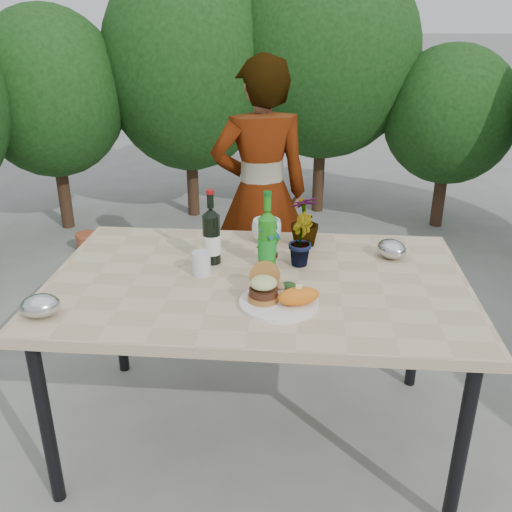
# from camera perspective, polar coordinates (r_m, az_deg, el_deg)

# --- Properties ---
(ground) EXTENTS (80.00, 80.00, 0.00)m
(ground) POSITION_cam_1_polar(r_m,az_deg,el_deg) (2.61, 0.15, -17.25)
(ground) COLOR slate
(ground) RESTS_ON ground
(patio_table) EXTENTS (1.60, 1.00, 0.75)m
(patio_table) POSITION_cam_1_polar(r_m,az_deg,el_deg) (2.22, 0.17, -3.61)
(patio_table) COLOR tan
(patio_table) RESTS_ON ground
(shrub_hedge) EXTENTS (6.84, 5.24, 2.19)m
(shrub_hedge) POSITION_cam_1_polar(r_m,az_deg,el_deg) (3.73, 1.68, 14.96)
(shrub_hedge) COLOR #382316
(shrub_hedge) RESTS_ON ground
(dinner_plate) EXTENTS (0.28, 0.28, 0.01)m
(dinner_plate) POSITION_cam_1_polar(r_m,az_deg,el_deg) (2.01, 2.31, -4.66)
(dinner_plate) COLOR white
(dinner_plate) RESTS_ON patio_table
(burger_stack) EXTENTS (0.11, 0.16, 0.11)m
(burger_stack) POSITION_cam_1_polar(r_m,az_deg,el_deg) (2.00, 0.79, -3.01)
(burger_stack) COLOR #B7722D
(burger_stack) RESTS_ON dinner_plate
(sweet_potato) EXTENTS (0.17, 0.12, 0.06)m
(sweet_potato) POSITION_cam_1_polar(r_m,az_deg,el_deg) (1.97, 4.28, -4.02)
(sweet_potato) COLOR orange
(sweet_potato) RESTS_ON dinner_plate
(grilled_veg) EXTENTS (0.08, 0.05, 0.03)m
(grilled_veg) POSITION_cam_1_polar(r_m,az_deg,el_deg) (2.08, 2.92, -2.98)
(grilled_veg) COLOR olive
(grilled_veg) RESTS_ON dinner_plate
(wine_bottle) EXTENTS (0.07, 0.07, 0.31)m
(wine_bottle) POSITION_cam_1_polar(r_m,az_deg,el_deg) (2.29, -4.47, 1.95)
(wine_bottle) COLOR black
(wine_bottle) RESTS_ON patio_table
(sparkling_water) EXTENTS (0.08, 0.08, 0.31)m
(sparkling_water) POSITION_cam_1_polar(r_m,az_deg,el_deg) (2.25, 1.12, 1.64)
(sparkling_water) COLOR #1C7C16
(sparkling_water) RESTS_ON patio_table
(plastic_cup) EXTENTS (0.07, 0.07, 0.09)m
(plastic_cup) POSITION_cam_1_polar(r_m,az_deg,el_deg) (2.21, -5.48, -0.75)
(plastic_cup) COLOR silver
(plastic_cup) RESTS_ON patio_table
(seedling_left) EXTENTS (0.12, 0.13, 0.20)m
(seedling_left) POSITION_cam_1_polar(r_m,az_deg,el_deg) (2.26, 1.41, 1.27)
(seedling_left) COLOR #20581E
(seedling_left) RESTS_ON patio_table
(seedling_mid) EXTENTS (0.11, 0.13, 0.21)m
(seedling_mid) POSITION_cam_1_polar(r_m,az_deg,el_deg) (2.28, 4.40, 1.63)
(seedling_mid) COLOR #1D531C
(seedling_mid) RESTS_ON patio_table
(seedling_right) EXTENTS (0.17, 0.17, 0.23)m
(seedling_right) POSITION_cam_1_polar(r_m,az_deg,el_deg) (2.47, 4.91, 3.57)
(seedling_right) COLOR #265C1F
(seedling_right) RESTS_ON patio_table
(blue_bowl) EXTENTS (0.15, 0.15, 0.10)m
(blue_bowl) POSITION_cam_1_polar(r_m,az_deg,el_deg) (2.52, 1.06, 2.55)
(blue_bowl) COLOR white
(blue_bowl) RESTS_ON patio_table
(foil_packet_left) EXTENTS (0.15, 0.14, 0.08)m
(foil_packet_left) POSITION_cam_1_polar(r_m,az_deg,el_deg) (2.05, -20.75, -4.66)
(foil_packet_left) COLOR silver
(foil_packet_left) RESTS_ON patio_table
(foil_packet_right) EXTENTS (0.16, 0.17, 0.08)m
(foil_packet_right) POSITION_cam_1_polar(r_m,az_deg,el_deg) (2.42, 13.40, 0.70)
(foil_packet_right) COLOR #B8BABF
(foil_packet_right) RESTS_ON patio_table
(person) EXTENTS (0.62, 0.49, 1.50)m
(person) POSITION_cam_1_polar(r_m,az_deg,el_deg) (3.18, 0.47, 6.16)
(person) COLOR #9E614F
(person) RESTS_ON ground
(terracotta_pot) EXTENTS (0.17, 0.17, 0.14)m
(terracotta_pot) POSITION_cam_1_polar(r_m,az_deg,el_deg) (4.51, -16.53, 1.38)
(terracotta_pot) COLOR #B14D2D
(terracotta_pot) RESTS_ON ground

